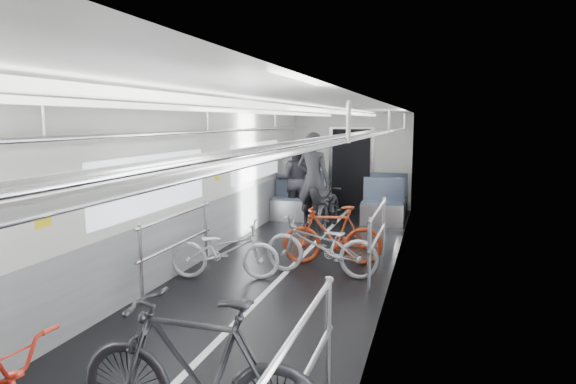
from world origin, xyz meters
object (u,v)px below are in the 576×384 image
Objects in this scene: person_seated at (295,179)px; bike_right_near at (199,373)px; bike_left_far at (225,250)px; bike_aisle at (329,207)px; bike_right_far at (332,235)px; person_standing at (313,181)px; bike_right_mid at (321,245)px.

bike_right_near is at bearing 89.71° from person_seated.
bike_aisle is at bearing -25.06° from bike_left_far.
bike_left_far is at bearing -158.49° from bike_right_near.
bike_right_near reaches higher than bike_left_far.
person_seated is at bearing -167.08° from bike_right_far.
person_standing is (0.42, 3.65, 0.59)m from bike_left_far.
person_seated reaches higher than bike_right_far.
bike_right_far is 3.87m from person_seated.
bike_right_near is 1.08× the size of bike_right_mid.
person_standing is (-0.93, 7.23, 0.45)m from bike_right_near.
bike_right_mid is at bearing -80.35° from bike_aisle.
bike_right_far is (1.32, 1.11, 0.05)m from bike_left_far.
bike_right_far is at bearing 123.37° from person_standing.
person_standing is (-0.86, 3.14, 0.55)m from bike_right_mid.
bike_left_far is 0.85× the size of bike_aisle.
person_standing reaches higher than bike_right_far.
bike_right_near is at bearing -85.04° from bike_aisle.
bike_right_near is 1.18× the size of bike_right_far.
bike_left_far is at bearing 81.79° from person_seated.
bike_right_far is (0.05, 0.60, 0.02)m from bike_right_mid.
bike_aisle is 1.54m from person_seated.
bike_right_far reaches higher than bike_right_mid.
person_standing is (-0.36, 0.10, 0.51)m from bike_aisle.
bike_aisle is (-0.57, 7.13, -0.06)m from bike_right_near.
bike_right_near is at bearing 111.05° from person_standing.
bike_right_far is 0.84× the size of bike_aisle.
bike_left_far is at bearing -64.47° from bike_right_mid.
bike_aisle reaches higher than bike_left_far.
bike_right_far is at bearing 178.87° from bike_right_mid.
bike_right_mid is 0.85× the size of person_standing.
person_standing reaches higher than bike_right_mid.
bike_left_far is 1.01× the size of bike_right_far.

